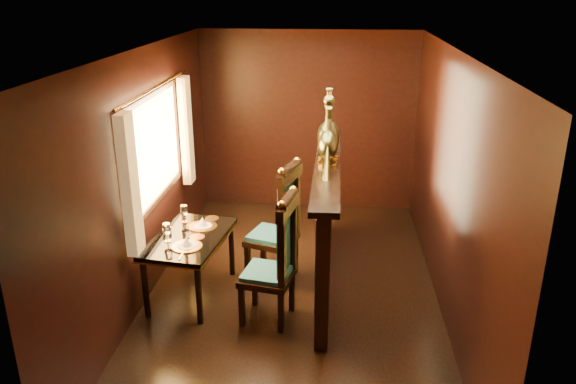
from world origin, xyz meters
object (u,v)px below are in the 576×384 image
at_px(dining_table, 190,242).
at_px(peacock_right, 329,123).
at_px(peacock_left, 328,132).
at_px(chair_right, 282,220).
at_px(chair_left, 279,256).

relative_size(dining_table, peacock_right, 1.57).
height_order(peacock_left, peacock_right, peacock_right).
height_order(chair_right, peacock_right, peacock_right).
xyz_separation_m(dining_table, peacock_right, (1.38, 0.53, 1.15)).
distance_m(chair_right, peacock_left, 1.10).
bearing_deg(dining_table, chair_left, -15.27).
distance_m(chair_left, peacock_left, 1.31).
bearing_deg(dining_table, peacock_left, 20.75).
relative_size(chair_left, peacock_left, 1.96).
height_order(chair_left, peacock_right, peacock_right).
height_order(chair_left, chair_right, chair_right).
xyz_separation_m(dining_table, chair_right, (0.91, 0.40, 0.11)).
bearing_deg(dining_table, peacock_right, 28.62).
xyz_separation_m(peacock_left, peacock_right, (0.00, 0.21, 0.05)).
distance_m(dining_table, peacock_right, 1.87).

